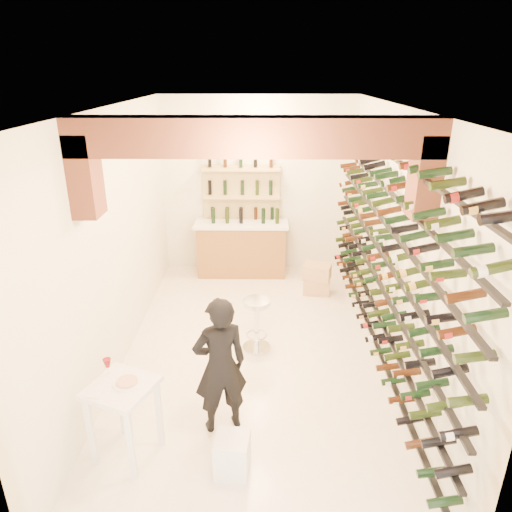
{
  "coord_description": "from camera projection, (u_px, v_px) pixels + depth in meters",
  "views": [
    {
      "loc": [
        0.08,
        -5.43,
        3.61
      ],
      "look_at": [
        0.0,
        0.3,
        1.3
      ],
      "focal_mm": 32.75,
      "sensor_mm": 36.0,
      "label": 1
    }
  ],
  "objects": [
    {
      "name": "back_shelving",
      "position": [
        242.0,
        210.0,
        8.63
      ],
      "size": [
        1.4,
        0.31,
        2.73
      ],
      "color": "tan",
      "rests_on": "ground"
    },
    {
      "name": "tasting_table",
      "position": [
        123.0,
        398.0,
        4.46
      ],
      "size": [
        0.75,
        0.75,
        1.01
      ],
      "rotation": [
        0.0,
        0.0,
        -0.38
      ],
      "color": "white",
      "rests_on": "ground"
    },
    {
      "name": "person",
      "position": [
        220.0,
        366.0,
        4.78
      ],
      "size": [
        0.66,
        0.54,
        1.55
      ],
      "primitive_type": "imported",
      "rotation": [
        0.0,
        0.0,
        3.48
      ],
      "color": "black",
      "rests_on": "ground"
    },
    {
      "name": "wine_rack",
      "position": [
        379.0,
        247.0,
        5.78
      ],
      "size": [
        0.32,
        5.7,
        2.56
      ],
      "color": "black",
      "rests_on": "ground"
    },
    {
      "name": "back_counter",
      "position": [
        242.0,
        247.0,
        8.64
      ],
      "size": [
        1.7,
        0.62,
        1.29
      ],
      "color": "#93612D",
      "rests_on": "ground"
    },
    {
      "name": "crate_upper",
      "position": [
        317.0,
        272.0,
        7.92
      ],
      "size": [
        0.52,
        0.43,
        0.26
      ],
      "primitive_type": "cube",
      "rotation": [
        0.0,
        0.0,
        -0.31
      ],
      "color": "tan",
      "rests_on": "crate_lower"
    },
    {
      "name": "white_stool",
      "position": [
        232.0,
        455.0,
        4.43
      ],
      "size": [
        0.35,
        0.35,
        0.4
      ],
      "primitive_type": "cube",
      "rotation": [
        0.0,
        0.0,
        -0.11
      ],
      "color": "white",
      "rests_on": "ground"
    },
    {
      "name": "crate_lower",
      "position": [
        316.0,
        286.0,
        8.02
      ],
      "size": [
        0.48,
        0.36,
        0.27
      ],
      "primitive_type": "cube",
      "rotation": [
        0.0,
        0.0,
        -0.12
      ],
      "color": "tan",
      "rests_on": "ground"
    },
    {
      "name": "ground",
      "position": [
        256.0,
        352.0,
        6.38
      ],
      "size": [
        6.0,
        6.0,
        0.0
      ],
      "primitive_type": "plane",
      "color": "white",
      "rests_on": "ground"
    },
    {
      "name": "chrome_barstool",
      "position": [
        257.0,
        321.0,
        6.31
      ],
      "size": [
        0.39,
        0.39,
        0.75
      ],
      "rotation": [
        0.0,
        0.0,
        0.06
      ],
      "color": "silver",
      "rests_on": "ground"
    },
    {
      "name": "room_shell",
      "position": [
        255.0,
        197.0,
        5.3
      ],
      "size": [
        3.52,
        6.02,
        3.21
      ],
      "color": "white",
      "rests_on": "ground"
    }
  ]
}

